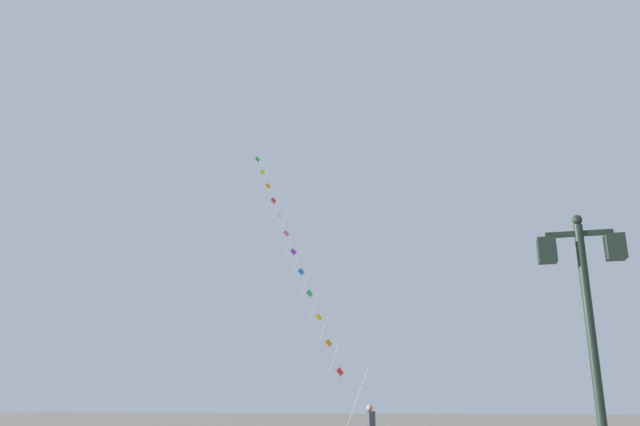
% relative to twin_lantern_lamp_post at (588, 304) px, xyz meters
% --- Properties ---
extents(twin_lantern_lamp_post, '(1.31, 0.28, 4.71)m').
position_rel_twin_lantern_lamp_post_xyz_m(twin_lantern_lamp_post, '(0.00, 0.00, 0.00)').
color(twin_lantern_lamp_post, '#1E2D23').
rests_on(twin_lantern_lamp_post, ground_plane).
extents(kite_train, '(9.07, 11.57, 17.09)m').
position_rel_twin_lantern_lamp_post_xyz_m(kite_train, '(-10.53, 20.02, 5.73)').
color(kite_train, brown).
rests_on(kite_train, ground_plane).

